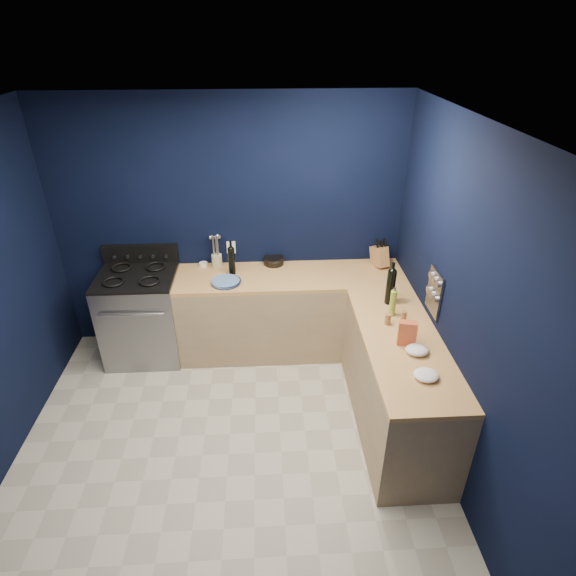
{
  "coord_description": "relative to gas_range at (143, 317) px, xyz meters",
  "views": [
    {
      "loc": [
        0.34,
        -2.68,
        3.13
      ],
      "look_at": [
        0.55,
        1.0,
        1.0
      ],
      "focal_mm": 29.09,
      "sensor_mm": 36.0,
      "label": 1
    }
  ],
  "objects": [
    {
      "name": "top_right",
      "position": [
        2.37,
        -1.13,
        0.42
      ],
      "size": [
        0.63,
        1.67,
        0.04
      ],
      "primitive_type": "cube",
      "color": "#9B6935",
      "rests_on": "cab_right"
    },
    {
      "name": "crouton_bag",
      "position": [
        2.37,
        -1.18,
        0.54
      ],
      "size": [
        0.15,
        0.09,
        0.21
      ],
      "primitive_type": "cube",
      "rotation": [
        0.0,
        0.0,
        -0.22
      ],
      "color": "#B21F36",
      "rests_on": "top_right"
    },
    {
      "name": "spice_panel",
      "position": [
        2.67,
        -0.87,
        0.72
      ],
      "size": [
        0.02,
        0.28,
        0.38
      ],
      "primitive_type": "cube",
      "color": "gray",
      "rests_on": "wall_right"
    },
    {
      "name": "backguard",
      "position": [
        0.0,
        0.3,
        0.58
      ],
      "size": [
        0.76,
        0.06,
        0.2
      ],
      "primitive_type": "cube",
      "color": "black",
      "rests_on": "gas_range"
    },
    {
      "name": "wall_right",
      "position": [
        2.69,
        -1.42,
        0.84
      ],
      "size": [
        0.02,
        3.5,
        2.6
      ],
      "primitive_type": "cube",
      "color": "black",
      "rests_on": "ground"
    },
    {
      "name": "wall_outlet",
      "position": [
        0.93,
        0.32,
        0.62
      ],
      "size": [
        0.09,
        0.02,
        0.13
      ],
      "primitive_type": "cube",
      "color": "white",
      "rests_on": "wall_back"
    },
    {
      "name": "utensil_crock",
      "position": [
        0.78,
        0.25,
        0.51
      ],
      "size": [
        0.14,
        0.14,
        0.13
      ],
      "primitive_type": "cylinder",
      "rotation": [
        0.0,
        0.0,
        -0.34
      ],
      "color": "beige",
      "rests_on": "top_back"
    },
    {
      "name": "lemon_basket",
      "position": [
        1.37,
        0.27,
        0.48
      ],
      "size": [
        0.22,
        0.22,
        0.08
      ],
      "primitive_type": "cylinder",
      "rotation": [
        0.0,
        0.0,
        0.06
      ],
      "color": "black",
      "rests_on": "top_back"
    },
    {
      "name": "knife_block",
      "position": [
        2.46,
        0.18,
        0.54
      ],
      "size": [
        0.19,
        0.27,
        0.26
      ],
      "primitive_type": "cube",
      "rotation": [
        -0.31,
        0.0,
        0.33
      ],
      "color": "#9B6E3E",
      "rests_on": "top_back"
    },
    {
      "name": "spice_jar_far",
      "position": [
        2.29,
        -0.9,
        0.49
      ],
      "size": [
        0.07,
        0.07,
        0.1
      ],
      "primitive_type": "cylinder",
      "rotation": [
        0.0,
        0.0,
        -0.41
      ],
      "color": "olive",
      "rests_on": "top_right"
    },
    {
      "name": "top_back",
      "position": [
        1.53,
        0.02,
        0.42
      ],
      "size": [
        2.3,
        0.63,
        0.04
      ],
      "primitive_type": "cube",
      "color": "#9B6935",
      "rests_on": "cab_back"
    },
    {
      "name": "cab_back",
      "position": [
        1.53,
        0.02,
        -0.03
      ],
      "size": [
        2.3,
        0.63,
        0.86
      ],
      "primitive_type": "cube",
      "color": "tan",
      "rests_on": "floor"
    },
    {
      "name": "spice_jar_near",
      "position": [
        2.44,
        -0.87,
        0.49
      ],
      "size": [
        0.05,
        0.05,
        0.1
      ],
      "primitive_type": "cylinder",
      "rotation": [
        0.0,
        0.0,
        -0.01
      ],
      "color": "olive",
      "rests_on": "top_right"
    },
    {
      "name": "towel_front",
      "position": [
        2.42,
        -1.31,
        0.47
      ],
      "size": [
        0.22,
        0.21,
        0.06
      ],
      "primitive_type": "ellipsoid",
      "rotation": [
        0.0,
        0.0,
        0.41
      ],
      "color": "white",
      "rests_on": "top_right"
    },
    {
      "name": "floor",
      "position": [
        0.93,
        -1.42,
        -0.47
      ],
      "size": [
        3.5,
        3.5,
        0.02
      ],
      "primitive_type": "cube",
      "color": "#B4B09D",
      "rests_on": "ground"
    },
    {
      "name": "ceiling",
      "position": [
        0.93,
        -1.42,
        2.15
      ],
      "size": [
        3.5,
        3.5,
        0.02
      ],
      "primitive_type": "cube",
      "color": "silver",
      "rests_on": "ground"
    },
    {
      "name": "cab_right",
      "position": [
        2.37,
        -1.13,
        -0.03
      ],
      "size": [
        0.63,
        1.67,
        0.86
      ],
      "primitive_type": "cube",
      "color": "tan",
      "rests_on": "floor"
    },
    {
      "name": "wall_back",
      "position": [
        0.93,
        0.34,
        0.84
      ],
      "size": [
        3.5,
        0.02,
        2.6
      ],
      "primitive_type": "cube",
      "color": "black",
      "rests_on": "ground"
    },
    {
      "name": "towel_end",
      "position": [
        2.4,
        -1.59,
        0.47
      ],
      "size": [
        0.2,
        0.19,
        0.05
      ],
      "primitive_type": "ellipsoid",
      "rotation": [
        0.0,
        0.0,
        -0.16
      ],
      "color": "white",
      "rests_on": "top_right"
    },
    {
      "name": "oil_bottle",
      "position": [
        2.36,
        -0.76,
        0.56
      ],
      "size": [
        0.06,
        0.06,
        0.24
      ],
      "primitive_type": "cylinder",
      "rotation": [
        0.0,
        0.0,
        -0.01
      ],
      "color": "#8BAD35",
      "rests_on": "top_right"
    },
    {
      "name": "cooktop",
      "position": [
        0.0,
        0.0,
        0.48
      ],
      "size": [
        0.76,
        0.66,
        0.03
      ],
      "primitive_type": "cube",
      "color": "black",
      "rests_on": "gas_range"
    },
    {
      "name": "wine_bottle_right",
      "position": [
        2.39,
        -0.56,
        0.6
      ],
      "size": [
        0.08,
        0.08,
        0.32
      ],
      "primitive_type": "cylinder",
      "rotation": [
        0.0,
        0.0,
        -0.06
      ],
      "color": "black",
      "rests_on": "top_right"
    },
    {
      "name": "oven_door",
      "position": [
        0.0,
        -0.32,
        -0.01
      ],
      "size": [
        0.59,
        0.02,
        0.42
      ],
      "primitive_type": "cube",
      "color": "black",
      "rests_on": "gas_range"
    },
    {
      "name": "wine_bottle_back",
      "position": [
        0.94,
        0.08,
        0.58
      ],
      "size": [
        0.07,
        0.07,
        0.28
      ],
      "primitive_type": "cylinder",
      "rotation": [
        0.0,
        0.0,
        -0.09
      ],
      "color": "black",
      "rests_on": "top_back"
    },
    {
      "name": "ramekin",
      "position": [
        0.63,
        0.27,
        0.46
      ],
      "size": [
        0.11,
        0.11,
        0.03
      ],
      "primitive_type": "cylinder",
      "rotation": [
        0.0,
        0.0,
        -0.23
      ],
      "color": "white",
      "rests_on": "top_back"
    },
    {
      "name": "plate_stack",
      "position": [
        0.89,
        -0.13,
        0.46
      ],
      "size": [
        0.35,
        0.35,
        0.03
      ],
      "primitive_type": "cylinder",
      "rotation": [
        0.0,
        0.0,
        0.38
      ],
      "color": "teal",
      "rests_on": "top_back"
    },
    {
      "name": "gas_range",
      "position": [
        0.0,
        0.0,
        0.0
      ],
      "size": [
        0.76,
        0.66,
        0.92
      ],
      "primitive_type": "cube",
      "color": "gray",
      "rests_on": "floor"
    }
  ]
}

